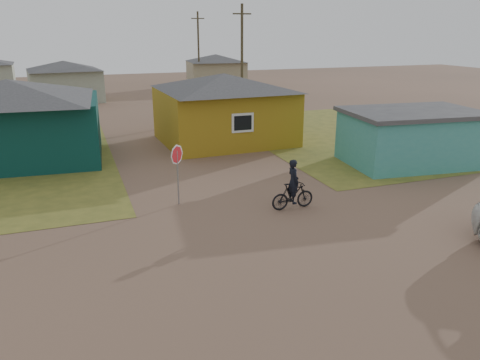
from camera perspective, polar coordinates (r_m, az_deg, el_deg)
name	(u,v)px	position (r m, az deg, el deg)	size (l,w,h in m)	color
ground	(291,248)	(14.22, 6.21, -8.29)	(120.00, 120.00, 0.00)	brown
grass_ne	(399,131)	(32.00, 18.79, 5.71)	(20.00, 18.00, 0.00)	olive
house_teal	(12,120)	(25.40, -26.01, 6.60)	(8.93, 7.08, 4.00)	#08302C
house_yellow	(224,107)	(27.04, -1.92, 8.87)	(7.72, 6.76, 3.90)	#9C7918
shed_turquoise	(411,137)	(24.03, 20.14, 4.95)	(6.71, 4.93, 2.60)	teal
house_pale_west	(65,81)	(45.61, -20.54, 11.28)	(7.04, 6.15, 3.60)	#969F88
house_beige_east	(216,70)	(53.94, -2.94, 13.22)	(6.95, 6.05, 3.60)	gray
utility_pole_near	(242,59)	(35.64, 0.24, 14.52)	(1.40, 0.20, 8.00)	#463C2A
utility_pole_far	(199,50)	(51.19, -5.07, 15.49)	(1.40, 0.20, 8.00)	#463C2A
stop_sign	(177,160)	(17.17, -7.68, 2.37)	(0.71, 0.31, 2.29)	gray
cyclist	(293,191)	(17.00, 6.47, -1.34)	(1.65, 0.60, 1.86)	black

